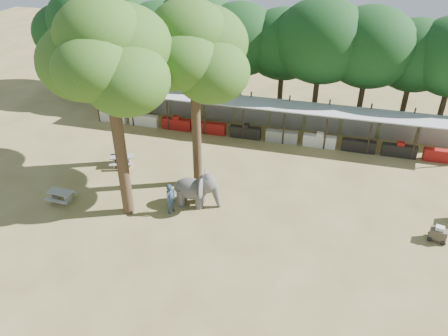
% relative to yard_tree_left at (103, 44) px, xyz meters
% --- Properties ---
extents(ground, '(100.00, 100.00, 0.00)m').
position_rel_yard_tree_left_xyz_m(ground, '(9.13, -7.19, -8.20)').
color(ground, brown).
rests_on(ground, ground).
extents(vendor_stalls, '(28.00, 2.99, 2.80)m').
position_rel_yard_tree_left_xyz_m(vendor_stalls, '(9.13, 6.65, -7.02)').
color(vendor_stalls, '#ADAFB6').
rests_on(vendor_stalls, ground).
extents(yard_tree_left, '(7.10, 6.90, 11.02)m').
position_rel_yard_tree_left_xyz_m(yard_tree_left, '(0.00, 0.00, 0.00)').
color(yard_tree_left, '#332316').
rests_on(yard_tree_left, ground).
extents(yard_tree_center, '(7.10, 6.90, 12.04)m').
position_rel_yard_tree_left_xyz_m(yard_tree_center, '(3.00, -5.00, 1.01)').
color(yard_tree_center, '#332316').
rests_on(yard_tree_center, ground).
extents(yard_tree_back, '(7.10, 6.90, 11.36)m').
position_rel_yard_tree_left_xyz_m(yard_tree_back, '(6.00, -1.00, 0.34)').
color(yard_tree_back, '#332316').
rests_on(yard_tree_back, ground).
extents(backdrop_trees, '(46.46, 5.95, 8.33)m').
position_rel_yard_tree_left_xyz_m(backdrop_trees, '(9.13, 11.81, -2.69)').
color(backdrop_trees, '#332316').
rests_on(backdrop_trees, ground).
extents(elephant, '(2.90, 2.23, 2.22)m').
position_rel_yard_tree_left_xyz_m(elephant, '(6.79, -3.47, -7.09)').
color(elephant, '#474444').
rests_on(elephant, ground).
extents(handler, '(0.70, 0.82, 1.92)m').
position_rel_yard_tree_left_xyz_m(handler, '(5.59, -4.62, -7.24)').
color(handler, '#26384C').
rests_on(handler, ground).
extents(picnic_table_near, '(1.54, 1.40, 0.74)m').
position_rel_yard_tree_left_xyz_m(picnic_table_near, '(-1.22, -5.34, -7.72)').
color(picnic_table_near, gray).
rests_on(picnic_table_near, ground).
extents(picnic_table_far, '(1.92, 1.82, 0.77)m').
position_rel_yard_tree_left_xyz_m(picnic_table_far, '(0.45, -0.56, -7.69)').
color(picnic_table_far, gray).
rests_on(picnic_table_far, ground).
extents(cart_front, '(1.06, 0.82, 0.92)m').
position_rel_yard_tree_left_xyz_m(cart_front, '(20.29, -3.29, -7.74)').
color(cart_front, '#3B3227').
rests_on(cart_front, ground).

